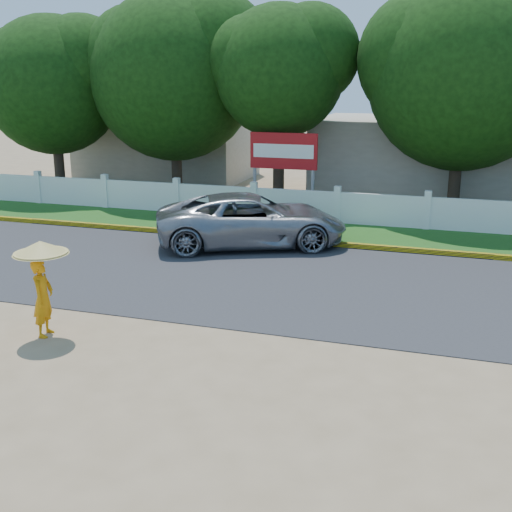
{
  "coord_description": "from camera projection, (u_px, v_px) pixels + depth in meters",
  "views": [
    {
      "loc": [
        3.9,
        -10.26,
        4.93
      ],
      "look_at": [
        0.0,
        2.0,
        1.3
      ],
      "focal_mm": 45.0,
      "sensor_mm": 36.0,
      "label": 1
    }
  ],
  "objects": [
    {
      "name": "grass_verge",
      "position": [
        328.0,
        232.0,
        20.83
      ],
      "size": [
        60.0,
        3.5,
        0.03
      ],
      "primitive_type": "cube",
      "color": "#2D601E",
      "rests_on": "ground"
    },
    {
      "name": "curb",
      "position": [
        317.0,
        243.0,
        19.25
      ],
      "size": [
        40.0,
        0.18,
        0.16
      ],
      "primitive_type": "cube",
      "color": "yellow",
      "rests_on": "ground"
    },
    {
      "name": "tree_row",
      "position": [
        377.0,
        72.0,
        23.39
      ],
      "size": [
        32.62,
        7.43,
        9.05
      ],
      "color": "#473828",
      "rests_on": "ground"
    },
    {
      "name": "fence",
      "position": [
        337.0,
        208.0,
        22.01
      ],
      "size": [
        40.0,
        0.1,
        1.1
      ],
      "primitive_type": "cube",
      "color": "silver",
      "rests_on": "ground"
    },
    {
      "name": "building_far",
      "position": [
        168.0,
        149.0,
        31.85
      ],
      "size": [
        8.0,
        5.0,
        2.8
      ],
      "primitive_type": "cube",
      "color": "#B7AD99",
      "rests_on": "ground"
    },
    {
      "name": "vehicle",
      "position": [
        252.0,
        220.0,
        19.1
      ],
      "size": [
        6.19,
        4.67,
        1.56
      ],
      "primitive_type": "imported",
      "rotation": [
        0.0,
        0.0,
        1.99
      ],
      "color": "gray",
      "rests_on": "ground"
    },
    {
      "name": "billboard",
      "position": [
        284.0,
        155.0,
        23.24
      ],
      "size": [
        2.5,
        0.13,
        2.95
      ],
      "color": "gray",
      "rests_on": "ground"
    },
    {
      "name": "building_near",
      "position": [
        438.0,
        157.0,
        27.09
      ],
      "size": [
        10.0,
        6.0,
        3.2
      ],
      "primitive_type": "cube",
      "color": "#B7AD99",
      "rests_on": "ground"
    },
    {
      "name": "ground",
      "position": [
        223.0,
        351.0,
        11.89
      ],
      "size": [
        120.0,
        120.0,
        0.0
      ],
      "primitive_type": "plane",
      "color": "#9E8460",
      "rests_on": "ground"
    },
    {
      "name": "monk_with_parasol",
      "position": [
        42.0,
        275.0,
        12.29
      ],
      "size": [
        1.05,
        1.05,
        1.92
      ],
      "color": "orange",
      "rests_on": "ground"
    },
    {
      "name": "road",
      "position": [
        286.0,
        280.0,
        16.01
      ],
      "size": [
        60.0,
        7.0,
        0.02
      ],
      "primitive_type": "cube",
      "color": "#38383A",
      "rests_on": "ground"
    }
  ]
}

